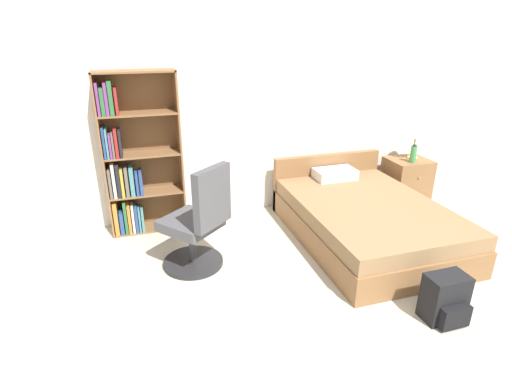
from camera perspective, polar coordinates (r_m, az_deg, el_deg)
name	(u,v)px	position (r m, az deg, el deg)	size (l,w,h in m)	color
wall_back	(286,105)	(4.98, 4.27, 12.23)	(9.00, 0.06, 2.60)	white
bookshelf	(133,162)	(4.55, -17.19, 4.06)	(0.83, 0.29, 1.78)	brown
bed	(363,218)	(4.56, 15.06, -3.59)	(1.43, 2.05, 0.69)	brown
office_chair	(198,225)	(3.79, -8.26, -4.73)	(0.71, 0.72, 1.05)	#232326
nightstand	(406,180)	(5.71, 20.66, 1.61)	(0.52, 0.49, 0.58)	brown
table_lamp	(416,131)	(5.59, 21.95, 8.08)	(0.26, 0.26, 0.47)	tan
water_bottle	(413,154)	(5.48, 21.56, 5.07)	(0.08, 0.08, 0.23)	#3F8C4C
backpack_black	(445,299)	(3.58, 25.44, -13.66)	(0.33, 0.27, 0.39)	black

